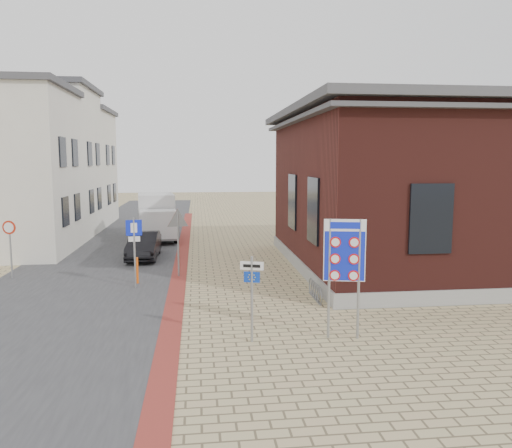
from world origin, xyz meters
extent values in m
plane|color=tan|center=(0.00, 0.00, 0.00)|extent=(120.00, 120.00, 0.00)
cube|color=#38383A|center=(-5.50, 15.00, 0.01)|extent=(7.00, 60.00, 0.02)
cube|color=maroon|center=(-2.00, 10.00, 0.01)|extent=(0.60, 40.00, 0.02)
cube|color=gray|center=(9.00, 7.00, 0.25)|extent=(12.15, 12.15, 0.50)
cube|color=#4C1C18|center=(9.00, 7.00, 3.50)|extent=(12.00, 12.00, 6.00)
cube|color=#45454A|center=(9.00, 7.00, 6.65)|extent=(13.00, 13.00, 0.30)
cube|color=#45454A|center=(9.00, 7.00, 6.25)|extent=(12.70, 12.70, 0.15)
cube|color=black|center=(2.98, 4.00, 2.80)|extent=(0.12, 1.60, 2.40)
cube|color=black|center=(2.98, 8.00, 2.80)|extent=(0.12, 1.60, 2.40)
cube|color=black|center=(6.00, 0.98, 2.80)|extent=(1.40, 0.12, 2.20)
cube|color=black|center=(-7.48, 10.80, 2.20)|extent=(0.10, 1.10, 1.40)
cube|color=black|center=(-7.48, 13.20, 2.20)|extent=(0.10, 1.10, 1.40)
cube|color=black|center=(-7.48, 10.80, 5.00)|extent=(0.10, 1.10, 1.40)
cube|color=black|center=(-7.48, 13.20, 5.00)|extent=(0.10, 1.10, 1.40)
cube|color=beige|center=(-11.00, 18.00, 4.40)|extent=(7.00, 6.00, 8.80)
cube|color=#45454A|center=(-11.00, 18.00, 8.95)|extent=(7.40, 6.40, 0.30)
cube|color=black|center=(-7.48, 16.80, 2.20)|extent=(0.10, 1.10, 1.40)
cube|color=black|center=(-7.48, 19.20, 2.20)|extent=(0.10, 1.10, 1.40)
cube|color=black|center=(-7.48, 16.80, 5.00)|extent=(0.10, 1.10, 1.40)
cube|color=black|center=(-7.48, 19.20, 5.00)|extent=(0.10, 1.10, 1.40)
cube|color=beige|center=(-11.00, 24.00, 4.00)|extent=(7.00, 6.00, 8.00)
cube|color=#45454A|center=(-11.00, 24.00, 8.15)|extent=(7.40, 6.40, 0.30)
cube|color=black|center=(-7.48, 22.80, 2.20)|extent=(0.10, 1.10, 1.40)
cube|color=black|center=(-7.48, 25.20, 2.20)|extent=(0.10, 1.10, 1.40)
cube|color=black|center=(-7.48, 22.80, 5.00)|extent=(0.10, 1.10, 1.40)
cube|color=black|center=(-7.48, 25.20, 5.00)|extent=(0.10, 1.10, 1.40)
torus|color=slate|center=(2.65, 1.60, 0.28)|extent=(0.04, 0.60, 0.60)
torus|color=slate|center=(2.65, 1.90, 0.28)|extent=(0.04, 0.60, 0.60)
torus|color=slate|center=(2.65, 2.20, 0.28)|extent=(0.04, 0.60, 0.60)
torus|color=slate|center=(2.65, 2.50, 0.28)|extent=(0.04, 0.60, 0.60)
torus|color=slate|center=(2.65, 2.80, 0.28)|extent=(0.04, 0.60, 0.60)
cube|color=slate|center=(2.65, 2.20, 0.02)|extent=(0.08, 1.60, 0.04)
imported|color=black|center=(-3.76, 9.99, 0.62)|extent=(1.38, 3.79, 1.24)
cube|color=slate|center=(-3.59, 15.57, 0.42)|extent=(2.52, 5.21, 0.23)
cube|color=silver|center=(-3.38, 13.82, 1.16)|extent=(2.12, 1.79, 1.49)
cube|color=black|center=(-3.30, 13.13, 1.44)|extent=(1.76, 0.28, 0.74)
cube|color=silver|center=(-3.68, 16.40, 1.63)|extent=(2.42, 3.56, 2.04)
cylinder|color=black|center=(-4.38, 13.98, 0.37)|extent=(0.32, 0.76, 0.74)
cylinder|color=black|center=(-2.45, 14.21, 0.37)|extent=(0.32, 0.76, 0.74)
cylinder|color=black|center=(-4.73, 16.94, 0.37)|extent=(0.32, 0.76, 0.74)
cylinder|color=black|center=(-2.79, 17.16, 0.37)|extent=(0.32, 0.76, 0.74)
cylinder|color=gray|center=(2.13, -1.42, 1.56)|extent=(0.07, 0.07, 3.13)
cylinder|color=gray|center=(2.87, -1.58, 1.56)|extent=(0.07, 0.07, 3.13)
cube|color=white|center=(2.50, -1.50, 2.32)|extent=(1.05, 0.26, 1.61)
cube|color=#1122CC|center=(2.50, -1.50, 2.32)|extent=(1.01, 0.26, 1.56)
cube|color=white|center=(2.50, -1.50, 2.97)|extent=(1.01, 0.26, 0.30)
cylinder|color=gray|center=(0.12, -1.50, 1.11)|extent=(0.07, 0.07, 2.22)
cube|color=white|center=(0.12, -1.50, 1.98)|extent=(0.58, 0.22, 0.21)
cube|color=#0F38B7|center=(0.12, -1.50, 1.69)|extent=(0.40, 0.16, 0.27)
cylinder|color=gray|center=(-3.50, 4.41, 1.28)|extent=(0.07, 0.07, 2.57)
cube|color=#1024C9|center=(-3.50, 4.41, 2.21)|extent=(0.57, 0.09, 0.56)
cube|color=white|center=(-3.50, 4.41, 1.80)|extent=(0.41, 0.08, 0.18)
cylinder|color=gray|center=(-2.00, 6.00, 1.30)|extent=(0.07, 0.07, 2.60)
cylinder|color=gray|center=(-8.50, 6.48, 1.14)|extent=(0.07, 0.07, 2.28)
cylinder|color=#B5220D|center=(-8.50, 6.48, 2.02)|extent=(0.53, 0.14, 0.54)
cylinder|color=#F1570C|center=(-3.50, 5.00, 0.50)|extent=(0.11, 0.11, 1.01)
camera|label=1|loc=(-1.21, -13.69, 4.60)|focal=35.00mm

